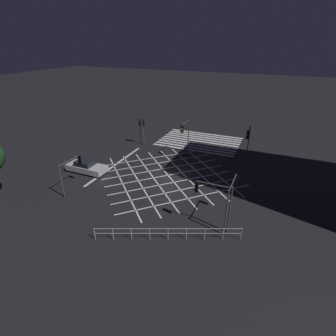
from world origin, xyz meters
The scene contains 11 objects.
ground_plane centered at (0.00, 0.00, 0.00)m, with size 200.00×200.00×0.00m, color black.
road_markings centered at (0.28, -7.22, 0.00)m, with size 16.97×23.88×0.01m.
traffic_light_nw_cross centered at (-7.71, 5.58, 2.92)m, with size 0.36×3.14×3.92m.
traffic_light_sw_cross centered at (-7.18, -6.66, 3.15)m, with size 0.36×2.05×4.32m.
traffic_light_se_cross centered at (7.33, -7.22, 2.60)m, with size 0.36×0.39×3.63m.
traffic_light_median_south centered at (0.15, -5.58, 3.33)m, with size 0.36×2.72×4.52m.
traffic_light_se_main centered at (6.68, -7.17, 2.66)m, with size 0.39×0.36×3.71m.
traffic_light_nw_main centered at (-6.42, 6.85, 3.00)m, with size 2.86×0.36×4.06m.
traffic_light_ne_cross centered at (7.22, 6.20, 2.47)m, with size 0.36×3.02×3.34m.
waiting_car centered at (8.62, 2.83, 0.65)m, with size 4.54×1.84×1.38m.
pedestrian_railing centered at (-4.04, 9.40, 0.67)m, with size 9.92×4.30×1.05m.
Camera 1 is at (-9.98, 23.21, 13.31)m, focal length 28.00 mm.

